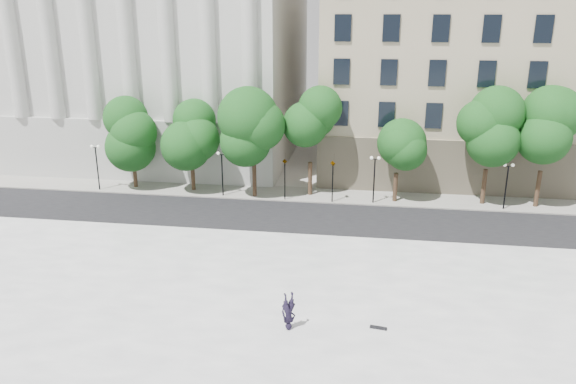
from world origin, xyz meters
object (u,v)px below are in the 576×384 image
object	(u,v)px
traffic_light_west	(285,160)
person_lying	(289,324)
traffic_light_east	(333,161)
skateboard	(378,328)

from	to	relation	value
traffic_light_west	person_lying	distance (m)	21.29
traffic_light_west	traffic_light_east	bearing A→B (deg)	0.00
person_lying	skateboard	distance (m)	4.56
traffic_light_east	person_lying	distance (m)	21.04
person_lying	skateboard	size ratio (longest dim) A/B	2.34
traffic_light_east	traffic_light_west	bearing A→B (deg)	180.00
traffic_light_west	person_lying	world-z (taller)	traffic_light_west
traffic_light_east	person_lying	bearing A→B (deg)	-91.96
traffic_light_west	skateboard	distance (m)	21.85
person_lying	traffic_light_west	bearing A→B (deg)	72.08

